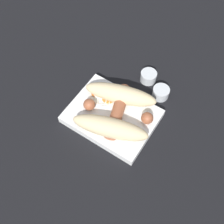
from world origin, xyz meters
TOP-DOWN VIEW (x-y plane):
  - ground_plane at (0.00, 0.00)m, footprint 3.00×3.00m
  - food_tray at (0.00, 0.00)m, footprint 0.22×0.17m
  - bread_roll at (-0.01, -0.00)m, footprint 0.22×0.20m
  - sausage at (-0.01, -0.01)m, footprint 0.17×0.15m
  - pickled_veggies at (0.05, -0.03)m, footprint 0.07×0.07m
  - condiment_cup_near at (-0.07, -0.13)m, footprint 0.04×0.04m
  - condiment_cup_far at (-0.02, -0.16)m, footprint 0.04×0.04m

SIDE VIEW (x-z plane):
  - ground_plane at x=0.00m, z-range 0.00..0.00m
  - food_tray at x=0.00m, z-range 0.00..0.02m
  - condiment_cup_near at x=-0.07m, z-range 0.00..0.03m
  - condiment_cup_far at x=-0.02m, z-range 0.00..0.03m
  - pickled_veggies at x=0.05m, z-range 0.02..0.03m
  - sausage at x=-0.01m, z-range 0.02..0.05m
  - bread_roll at x=-0.01m, z-range 0.02..0.07m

